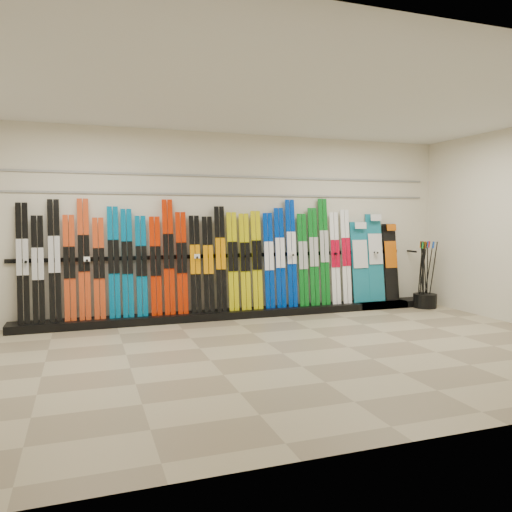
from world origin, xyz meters
name	(u,v)px	position (x,y,z in m)	size (l,w,h in m)	color
floor	(283,353)	(0.00, 0.00, 0.00)	(8.00, 8.00, 0.00)	#86765C
back_wall	(226,225)	(0.00, 2.50, 1.50)	(8.00, 8.00, 0.00)	beige
ceiling	(284,98)	(0.00, 0.00, 3.00)	(8.00, 8.00, 0.00)	silver
ski_rack_base	(243,313)	(0.22, 2.28, 0.06)	(8.00, 0.40, 0.12)	black
skis	(202,261)	(-0.44, 2.32, 0.94)	(5.37, 0.22, 1.84)	black
snowboards	(374,260)	(2.75, 2.35, 0.85)	(0.94, 0.24, 1.57)	#14728C
pole_bin	(425,301)	(3.60, 2.00, 0.12)	(0.41, 0.41, 0.25)	black
ski_poles	(424,274)	(3.59, 2.02, 0.61)	(0.36, 0.34, 1.18)	black
slatwall_rail_0	(226,195)	(0.00, 2.48, 2.00)	(7.60, 0.02, 0.03)	gray
slatwall_rail_1	(226,176)	(0.00, 2.48, 2.30)	(7.60, 0.02, 0.03)	gray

